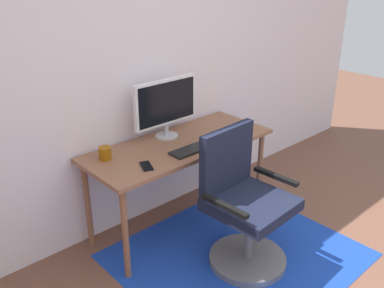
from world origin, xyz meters
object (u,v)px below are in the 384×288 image
at_px(desk, 180,152).
at_px(coffee_cup, 105,153).
at_px(monitor, 166,104).
at_px(cell_phone, 146,166).
at_px(keyboard, 196,148).
at_px(computer_mouse, 223,137).
at_px(office_chair, 244,210).

height_order(desk, coffee_cup, coffee_cup).
xyz_separation_m(monitor, cell_phone, (-0.44, -0.32, -0.26)).
distance_m(desk, keyboard, 0.19).
bearing_deg(cell_phone, desk, 42.04).
distance_m(desk, cell_phone, 0.47).
height_order(computer_mouse, cell_phone, computer_mouse).
height_order(monitor, office_chair, monitor).
relative_size(coffee_cup, cell_phone, 0.65).
height_order(computer_mouse, coffee_cup, coffee_cup).
distance_m(desk, monitor, 0.38).
distance_m(computer_mouse, cell_phone, 0.74).
distance_m(computer_mouse, coffee_cup, 0.93).
height_order(keyboard, cell_phone, keyboard).
distance_m(cell_phone, office_chair, 0.74).
bearing_deg(monitor, computer_mouse, -47.69).
bearing_deg(coffee_cup, office_chair, -52.14).
bearing_deg(computer_mouse, coffee_cup, 161.28).
distance_m(computer_mouse, office_chair, 0.64).
relative_size(monitor, office_chair, 0.58).
bearing_deg(monitor, office_chair, -88.38).
distance_m(monitor, coffee_cup, 0.62).
relative_size(keyboard, cell_phone, 3.07).
height_order(coffee_cup, cell_phone, coffee_cup).
xyz_separation_m(computer_mouse, cell_phone, (-0.74, 0.01, -0.01)).
bearing_deg(coffee_cup, desk, -12.93).
xyz_separation_m(monitor, office_chair, (0.02, -0.81, -0.58)).
height_order(desk, computer_mouse, computer_mouse).
xyz_separation_m(coffee_cup, office_chair, (0.60, -0.77, -0.36)).
height_order(keyboard, office_chair, office_chair).
bearing_deg(office_chair, desk, 89.57).
bearing_deg(desk, coffee_cup, 167.07).
distance_m(coffee_cup, cell_phone, 0.32).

